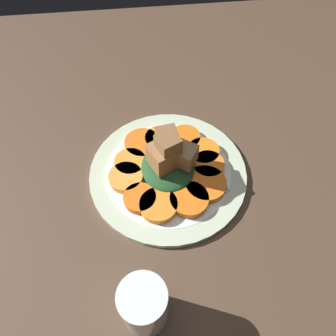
% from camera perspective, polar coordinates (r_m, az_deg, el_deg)
% --- Properties ---
extents(table_slab, '(1.20, 1.20, 0.02)m').
position_cam_1_polar(table_slab, '(0.64, 0.00, -1.58)').
color(table_slab, '#4C3828').
rests_on(table_slab, ground).
extents(plate, '(0.30, 0.30, 0.01)m').
position_cam_1_polar(plate, '(0.63, 0.00, -0.82)').
color(plate, beige).
rests_on(plate, table_slab).
extents(carrot_slice_0, '(0.06, 0.06, 0.01)m').
position_cam_1_polar(carrot_slice_0, '(0.66, -1.32, 5.05)').
color(carrot_slice_0, orange).
rests_on(carrot_slice_0, plate).
extents(carrot_slice_1, '(0.07, 0.07, 0.01)m').
position_cam_1_polar(carrot_slice_1, '(0.66, -4.45, 4.22)').
color(carrot_slice_1, orange).
rests_on(carrot_slice_1, plate).
extents(carrot_slice_2, '(0.06, 0.06, 0.01)m').
position_cam_1_polar(carrot_slice_2, '(0.63, -6.57, 0.94)').
color(carrot_slice_2, orange).
rests_on(carrot_slice_2, plate).
extents(carrot_slice_3, '(0.06, 0.06, 0.01)m').
position_cam_1_polar(carrot_slice_3, '(0.61, -7.36, -1.66)').
color(carrot_slice_3, orange).
rests_on(carrot_slice_3, plate).
extents(carrot_slice_4, '(0.06, 0.06, 0.01)m').
position_cam_1_polar(carrot_slice_4, '(0.59, -4.93, -5.28)').
color(carrot_slice_4, orange).
rests_on(carrot_slice_4, plate).
extents(carrot_slice_5, '(0.07, 0.07, 0.01)m').
position_cam_1_polar(carrot_slice_5, '(0.58, -1.67, -6.51)').
color(carrot_slice_5, orange).
rests_on(carrot_slice_5, plate).
extents(carrot_slice_6, '(0.07, 0.07, 0.01)m').
position_cam_1_polar(carrot_slice_6, '(0.58, 3.70, -5.47)').
color(carrot_slice_6, orange).
rests_on(carrot_slice_6, plate).
extents(carrot_slice_7, '(0.08, 0.08, 0.01)m').
position_cam_1_polar(carrot_slice_7, '(0.60, 6.57, -2.80)').
color(carrot_slice_7, orange).
rests_on(carrot_slice_7, plate).
extents(carrot_slice_8, '(0.06, 0.06, 0.01)m').
position_cam_1_polar(carrot_slice_8, '(0.63, 7.06, 0.29)').
color(carrot_slice_8, orange).
rests_on(carrot_slice_8, plate).
extents(carrot_slice_9, '(0.06, 0.06, 0.01)m').
position_cam_1_polar(carrot_slice_9, '(0.64, 6.14, 2.80)').
color(carrot_slice_9, orange).
rests_on(carrot_slice_9, plate).
extents(carrot_slice_10, '(0.06, 0.06, 0.01)m').
position_cam_1_polar(carrot_slice_10, '(0.66, 2.98, 5.21)').
color(carrot_slice_10, orange).
rests_on(carrot_slice_10, plate).
extents(center_pile, '(0.11, 0.11, 0.10)m').
position_cam_1_polar(center_pile, '(0.59, 0.09, 1.46)').
color(center_pile, '#1E4723').
rests_on(center_pile, plate).
extents(fork, '(0.17, 0.09, 0.00)m').
position_cam_1_polar(fork, '(0.64, 5.48, 1.23)').
color(fork, silver).
rests_on(fork, plate).
extents(water_glass, '(0.07, 0.07, 0.11)m').
position_cam_1_polar(water_glass, '(0.49, -4.16, -22.81)').
color(water_glass, silver).
rests_on(water_glass, table_slab).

